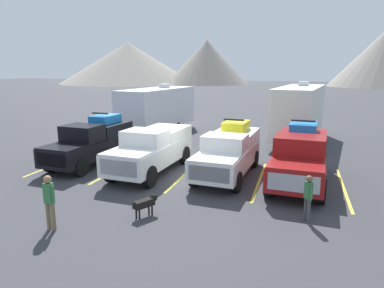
% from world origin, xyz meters
% --- Properties ---
extents(ground_plane, '(240.00, 240.00, 0.00)m').
position_xyz_m(ground_plane, '(0.00, 0.00, 0.00)').
color(ground_plane, '#38383D').
extents(pickup_truck_a, '(2.32, 5.56, 2.54)m').
position_xyz_m(pickup_truck_a, '(-5.16, 0.52, 1.15)').
color(pickup_truck_a, black).
rests_on(pickup_truck_a, ground).
extents(pickup_truck_b, '(2.41, 5.74, 2.11)m').
position_xyz_m(pickup_truck_b, '(-1.61, 0.01, 1.12)').
color(pickup_truck_b, white).
rests_on(pickup_truck_b, ground).
extents(pickup_truck_c, '(2.35, 5.62, 2.49)m').
position_xyz_m(pickup_truck_c, '(1.94, 0.60, 1.13)').
color(pickup_truck_c, white).
rests_on(pickup_truck_c, ground).
extents(pickup_truck_d, '(2.48, 5.94, 2.59)m').
position_xyz_m(pickup_truck_d, '(5.05, 0.44, 1.20)').
color(pickup_truck_d, maroon).
rests_on(pickup_truck_d, ground).
extents(lot_stripe_a, '(0.12, 5.50, 0.01)m').
position_xyz_m(lot_stripe_a, '(-6.84, 0.16, 0.00)').
color(lot_stripe_a, gold).
rests_on(lot_stripe_a, ground).
extents(lot_stripe_b, '(0.12, 5.50, 0.01)m').
position_xyz_m(lot_stripe_b, '(-3.42, 0.16, 0.00)').
color(lot_stripe_b, gold).
rests_on(lot_stripe_b, ground).
extents(lot_stripe_c, '(0.12, 5.50, 0.01)m').
position_xyz_m(lot_stripe_c, '(0.00, 0.16, 0.00)').
color(lot_stripe_c, gold).
rests_on(lot_stripe_c, ground).
extents(lot_stripe_d, '(0.12, 5.50, 0.01)m').
position_xyz_m(lot_stripe_d, '(3.42, 0.16, 0.00)').
color(lot_stripe_d, gold).
rests_on(lot_stripe_d, ground).
extents(lot_stripe_e, '(0.12, 5.50, 0.01)m').
position_xyz_m(lot_stripe_e, '(6.84, 0.16, 0.00)').
color(lot_stripe_e, gold).
rests_on(lot_stripe_e, ground).
extents(camper_trailer_a, '(3.60, 8.74, 3.64)m').
position_xyz_m(camper_trailer_a, '(-5.26, 9.41, 1.92)').
color(camper_trailer_a, silver).
rests_on(camper_trailer_a, ground).
extents(camper_trailer_b, '(3.45, 9.07, 3.95)m').
position_xyz_m(camper_trailer_b, '(4.93, 9.04, 2.08)').
color(camper_trailer_b, silver).
rests_on(camper_trailer_b, ground).
extents(person_a, '(0.28, 0.30, 1.55)m').
position_xyz_m(person_a, '(5.32, -3.62, 0.89)').
color(person_a, '#3F3F42').
rests_on(person_a, ground).
extents(person_b, '(0.38, 0.24, 1.73)m').
position_xyz_m(person_b, '(-2.12, -6.50, 1.00)').
color(person_b, '#726047').
rests_on(person_b, ground).
extents(dog, '(0.62, 0.93, 0.69)m').
position_xyz_m(dog, '(0.22, -4.70, 0.47)').
color(dog, black).
rests_on(dog, ground).
extents(mountain_ridge, '(122.80, 42.63, 17.27)m').
position_xyz_m(mountain_ridge, '(-9.49, 87.26, 7.13)').
color(mountain_ridge, gray).
rests_on(mountain_ridge, ground).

